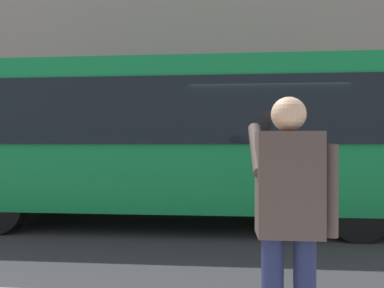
% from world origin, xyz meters
% --- Properties ---
extents(ground_plane, '(60.00, 60.00, 0.00)m').
position_xyz_m(ground_plane, '(0.00, 0.00, 0.00)').
color(ground_plane, '#2B2B2D').
extents(building_facade_far, '(28.00, 1.55, 12.00)m').
position_xyz_m(building_facade_far, '(-0.02, -6.80, 5.99)').
color(building_facade_far, gray).
rests_on(building_facade_far, ground_plane).
extents(red_bus, '(9.05, 2.54, 3.08)m').
position_xyz_m(red_bus, '(1.61, -0.10, 1.68)').
color(red_bus, '#0F7238').
rests_on(red_bus, ground_plane).
extents(pedestrian_photographer, '(0.53, 0.52, 1.70)m').
position_xyz_m(pedestrian_photographer, '(0.31, 4.49, 1.14)').
color(pedestrian_photographer, '#1E2347').
rests_on(pedestrian_photographer, sidewalk_curb).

